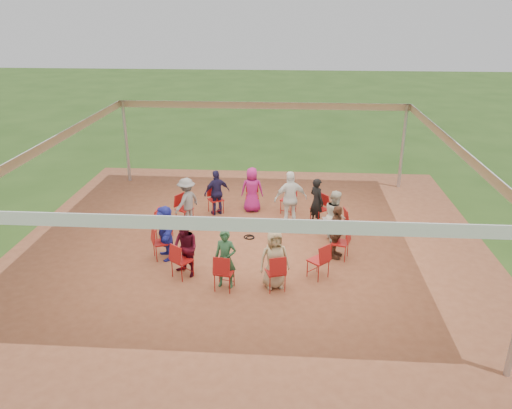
# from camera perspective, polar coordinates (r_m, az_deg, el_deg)

# --- Properties ---
(ground) EXTENTS (80.00, 80.00, 0.00)m
(ground) POSITION_cam_1_polar(r_m,az_deg,el_deg) (13.96, -0.55, -4.45)
(ground) COLOR #294816
(ground) RESTS_ON ground
(dirt_patch) EXTENTS (13.00, 13.00, 0.00)m
(dirt_patch) POSITION_cam_1_polar(r_m,az_deg,el_deg) (13.95, -0.55, -4.42)
(dirt_patch) COLOR brown
(dirt_patch) RESTS_ON ground
(tent) EXTENTS (10.33, 10.33, 3.00)m
(tent) POSITION_cam_1_polar(r_m,az_deg,el_deg) (13.08, -0.59, 4.91)
(tent) COLOR #B2B2B7
(tent) RESTS_ON ground
(chair_0) EXTENTS (0.51, 0.49, 0.90)m
(chair_0) POSITION_cam_1_polar(r_m,az_deg,el_deg) (14.22, 9.43, -2.24)
(chair_0) COLOR #A11312
(chair_0) RESTS_ON ground
(chair_1) EXTENTS (0.61, 0.60, 0.90)m
(chair_1) POSITION_cam_1_polar(r_m,az_deg,el_deg) (15.17, 7.24, -0.54)
(chair_1) COLOR #A11312
(chair_1) RESTS_ON ground
(chair_2) EXTENTS (0.56, 0.57, 0.90)m
(chair_2) POSITION_cam_1_polar(r_m,az_deg,el_deg) (15.81, 3.72, 0.55)
(chair_2) COLOR #A11312
(chair_2) RESTS_ON ground
(chair_3) EXTENTS (0.45, 0.47, 0.90)m
(chair_3) POSITION_cam_1_polar(r_m,az_deg,el_deg) (16.05, -0.44, 0.92)
(chair_3) COLOR #A11312
(chair_3) RESTS_ON ground
(chair_4) EXTENTS (0.59, 0.59, 0.90)m
(chair_4) POSITION_cam_1_polar(r_m,az_deg,el_deg) (15.84, -4.63, 0.56)
(chair_4) COLOR #A11312
(chair_4) RESTS_ON ground
(chair_5) EXTENTS (0.59, 0.59, 0.90)m
(chair_5) POSITION_cam_1_polar(r_m,az_deg,el_deg) (15.22, -8.19, -0.52)
(chair_5) COLOR #A11312
(chair_5) RESTS_ON ground
(chair_6) EXTENTS (0.46, 0.44, 0.90)m
(chair_6) POSITION_cam_1_polar(r_m,az_deg,el_deg) (14.28, -10.47, -2.21)
(chair_6) COLOR #A11312
(chair_6) RESTS_ON ground
(chair_7) EXTENTS (0.57, 0.56, 0.90)m
(chair_7) POSITION_cam_1_polar(r_m,az_deg,el_deg) (13.21, -10.74, -4.29)
(chair_7) COLOR #A11312
(chair_7) RESTS_ON ground
(chair_8) EXTENTS (0.60, 0.61, 0.90)m
(chair_8) POSITION_cam_1_polar(r_m,az_deg,el_deg) (12.24, -8.43, -6.34)
(chair_8) COLOR #A11312
(chair_8) RESTS_ON ground
(chair_9) EXTENTS (0.49, 0.51, 0.90)m
(chair_9) POSITION_cam_1_polar(r_m,az_deg,el_deg) (11.64, -3.65, -7.69)
(chair_9) COLOR #A11312
(chair_9) RESTS_ON ground
(chair_10) EXTENTS (0.53, 0.55, 0.90)m
(chair_10) POSITION_cam_1_polar(r_m,az_deg,el_deg) (11.63, 2.24, -7.71)
(chair_10) COLOR #A11312
(chair_10) RESTS_ON ground
(chair_11) EXTENTS (0.61, 0.61, 0.90)m
(chair_11) POSITION_cam_1_polar(r_m,az_deg,el_deg) (12.19, 7.13, -6.39)
(chair_11) COLOR #A11312
(chair_11) RESTS_ON ground
(chair_12) EXTENTS (0.54, 0.53, 0.90)m
(chair_12) POSITION_cam_1_polar(r_m,az_deg,el_deg) (13.14, 9.58, -4.34)
(chair_12) COLOR #A11312
(chair_12) RESTS_ON ground
(person_seated_0) EXTENTS (0.53, 0.77, 1.45)m
(person_seated_0) POSITION_cam_1_polar(r_m,az_deg,el_deg) (14.08, 9.03, -1.23)
(person_seated_0) COLOR #BBB8A4
(person_seated_0) RESTS_ON ground
(person_seated_1) EXTENTS (0.60, 0.63, 1.45)m
(person_seated_1) POSITION_cam_1_polar(r_m,az_deg,el_deg) (14.99, 6.95, 0.35)
(person_seated_1) COLOR black
(person_seated_1) RESTS_ON ground
(person_seated_2) EXTENTS (0.73, 0.44, 1.45)m
(person_seated_2) POSITION_cam_1_polar(r_m,az_deg,el_deg) (15.84, -0.45, 1.71)
(person_seated_2) COLOR #951862
(person_seated_2) RESTS_ON ground
(person_seated_3) EXTENTS (0.95, 0.81, 1.45)m
(person_seated_3) POSITION_cam_1_polar(r_m,az_deg,el_deg) (15.64, -4.48, 1.37)
(person_seated_3) COLOR #1E193E
(person_seated_3) RESTS_ON ground
(person_seated_4) EXTENTS (0.88, 1.04, 1.45)m
(person_seated_4) POSITION_cam_1_polar(r_m,az_deg,el_deg) (15.04, -7.91, 0.37)
(person_seated_4) COLOR slate
(person_seated_4) RESTS_ON ground
(person_seated_5) EXTENTS (1.01, 1.43, 1.45)m
(person_seated_5) POSITION_cam_1_polar(r_m,az_deg,el_deg) (13.10, -10.31, -3.12)
(person_seated_5) COLOR navy
(person_seated_5) RESTS_ON ground
(person_seated_6) EXTENTS (0.80, 0.75, 1.45)m
(person_seated_6) POSITION_cam_1_polar(r_m,az_deg,el_deg) (12.18, -8.07, -4.99)
(person_seated_6) COLOR #430A17
(person_seated_6) RESTS_ON ground
(person_seated_7) EXTENTS (0.58, 0.43, 1.45)m
(person_seated_7) POSITION_cam_1_polar(r_m,az_deg,el_deg) (11.61, -3.51, -6.21)
(person_seated_7) COLOR #254D2E
(person_seated_7) RESTS_ON ground
(person_seated_8) EXTENTS (0.79, 0.59, 1.45)m
(person_seated_8) POSITION_cam_1_polar(r_m,az_deg,el_deg) (11.59, 2.10, -6.23)
(person_seated_8) COLOR tan
(person_seated_8) RESTS_ON ground
(person_seated_9) EXTENTS (0.66, 0.94, 1.45)m
(person_seated_9) POSITION_cam_1_polar(r_m,az_deg,el_deg) (13.04, 9.14, -3.16)
(person_seated_9) COLOR #543120
(person_seated_9) RESTS_ON ground
(standing_person) EXTENTS (1.10, 0.76, 1.70)m
(standing_person) POSITION_cam_1_polar(r_m,az_deg,el_deg) (14.76, 3.97, 0.64)
(standing_person) COLOR white
(standing_person) RESTS_ON ground
(cable_coil) EXTENTS (0.37, 0.37, 0.03)m
(cable_coil) POSITION_cam_1_polar(r_m,az_deg,el_deg) (14.26, -0.75, -3.76)
(cable_coil) COLOR black
(cable_coil) RESTS_ON ground
(laptop) EXTENTS (0.31, 0.37, 0.22)m
(laptop) POSITION_cam_1_polar(r_m,az_deg,el_deg) (14.05, 8.39, -1.45)
(laptop) COLOR #B7B7BC
(laptop) RESTS_ON ground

